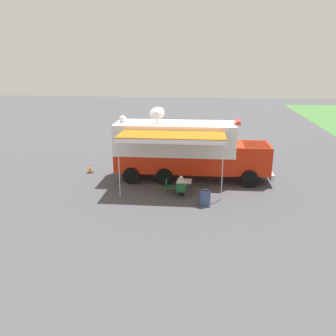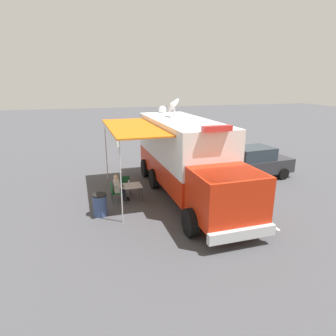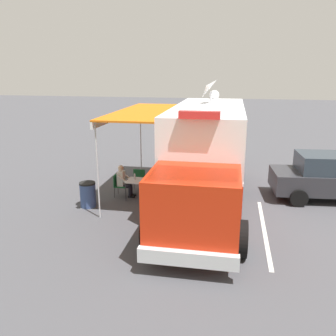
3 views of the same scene
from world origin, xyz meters
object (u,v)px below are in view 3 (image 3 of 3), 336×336
object	(u,v)px
trash_bin	(88,194)
traffic_cone	(225,156)
folding_chair_beside_table	(138,179)
car_behind_truck	(329,177)
seated_responder	(123,180)
folding_table	(138,182)
command_truck	(205,152)
folding_chair_at_table	(119,183)
water_bottle	(135,177)

from	to	relation	value
trash_bin	traffic_cone	world-z (taller)	trash_bin
folding_chair_beside_table	trash_bin	distance (m)	2.40
car_behind_truck	seated_responder	bearing A→B (deg)	9.16
folding_table	car_behind_truck	xyz separation A→B (m)	(-7.09, -1.36, 0.21)
traffic_cone	command_truck	bearing A→B (deg)	85.51
command_truck	folding_chair_at_table	distance (m)	3.64
folding_table	folding_chair_at_table	xyz separation A→B (m)	(0.80, -0.12, -0.16)
command_truck	water_bottle	size ratio (longest dim) A/B	42.54
folding_table	folding_chair_at_table	world-z (taller)	folding_chair_at_table
folding_table	water_bottle	bearing A→B (deg)	-33.50
command_truck	folding_chair_beside_table	xyz separation A→B (m)	(2.76, -0.83, -1.43)
folding_chair_beside_table	traffic_cone	distance (m)	6.46
seated_responder	car_behind_truck	bearing A→B (deg)	-170.84
folding_chair_at_table	seated_responder	distance (m)	0.23
folding_chair_at_table	car_behind_truck	bearing A→B (deg)	-171.03
water_bottle	trash_bin	distance (m)	1.91
seated_responder	folding_chair_at_table	bearing A→B (deg)	0.97
folding_table	traffic_cone	size ratio (longest dim) A/B	1.40
folding_chair_beside_table	car_behind_truck	distance (m)	7.34
seated_responder	trash_bin	bearing A→B (deg)	54.72
folding_table	folding_chair_beside_table	distance (m)	0.89
folding_table	water_bottle	distance (m)	0.24
traffic_cone	folding_chair_beside_table	bearing A→B (deg)	59.63
command_truck	traffic_cone	distance (m)	6.63
water_bottle	folding_table	bearing A→B (deg)	146.50
folding_table	seated_responder	bearing A→B (deg)	-11.14
seated_responder	traffic_cone	distance (m)	7.29
folding_table	folding_chair_at_table	bearing A→B (deg)	-8.33
water_bottle	car_behind_truck	size ratio (longest dim) A/B	0.05
trash_bin	car_behind_truck	distance (m)	8.99
seated_responder	car_behind_truck	size ratio (longest dim) A/B	0.29
water_bottle	folding_chair_beside_table	xyz separation A→B (m)	(0.07, -0.75, -0.32)
folding_chair_at_table	trash_bin	distance (m)	1.48
command_truck	traffic_cone	xyz separation A→B (m)	(-0.50, -6.40, -1.66)
water_bottle	seated_responder	distance (m)	0.50
traffic_cone	car_behind_truck	size ratio (longest dim) A/B	0.13
command_truck	folding_chair_beside_table	world-z (taller)	command_truck
folding_chair_beside_table	car_behind_truck	bearing A→B (deg)	-175.99
car_behind_truck	traffic_cone	bearing A→B (deg)	-51.33
command_truck	car_behind_truck	xyz separation A→B (m)	(-4.55, -1.34, -1.06)
folding_table	water_bottle	xyz separation A→B (m)	(0.15, -0.10, 0.16)
command_truck	car_behind_truck	distance (m)	4.86
seated_responder	trash_bin	size ratio (longest dim) A/B	1.37
trash_bin	traffic_cone	size ratio (longest dim) A/B	1.57
folding_table	traffic_cone	xyz separation A→B (m)	(-3.04, -6.42, -0.39)
seated_responder	trash_bin	xyz separation A→B (m)	(0.91, 1.29, -0.20)
seated_responder	car_behind_truck	distance (m)	7.80
command_truck	trash_bin	bearing A→B (deg)	16.30
folding_chair_beside_table	seated_responder	size ratio (longest dim) A/B	0.70
folding_table	car_behind_truck	distance (m)	7.22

